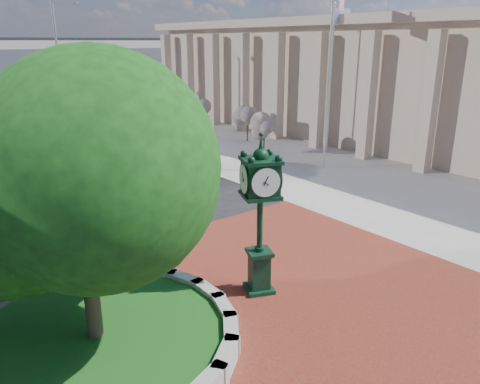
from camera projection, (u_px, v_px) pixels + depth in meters
The scene contains 15 objects.
ground at pixel (257, 285), 14.14m from camera, with size 200.00×200.00×0.00m, color black.
plaza at pixel (279, 297), 13.39m from camera, with size 12.00×12.00×0.04m, color maroon.
sidewalk at pixel (343, 152), 31.04m from camera, with size 20.00×50.00×0.04m, color #9E9B93.
planter_wall at pixel (179, 307), 12.46m from camera, with size 2.96×6.77×0.54m.
grass_bed at pixel (97, 342), 11.13m from camera, with size 6.10×6.10×0.40m, color #154915.
civic_building at pixel (391, 78), 35.69m from camera, with size 17.35×44.00×8.60m.
tree_planter at pixel (81, 202), 10.05m from camera, with size 5.20×5.20×6.33m.
post_clock at pixel (260, 210), 12.98m from camera, with size 1.21×1.21×4.66m.
parked_car at pixel (32, 111), 43.79m from camera, with size 1.80×4.47×1.52m, color #5E100D.
flagpole_a at pixel (328, 79), 25.42m from camera, with size 1.44×0.74×9.84m.
flagpole_b at pixel (330, 79), 29.44m from camera, with size 1.44×0.19×9.24m.
street_lamp_near at pixel (62, 59), 34.66m from camera, with size 2.19×0.53×9.80m.
shrub_near at pixel (264, 130), 29.78m from camera, with size 1.20×1.20×2.20m.
shrub_mid at pixel (247, 120), 33.78m from camera, with size 1.20×1.20×2.20m.
shrub_far at pixel (198, 113), 37.12m from camera, with size 1.20×1.20×2.20m.
Camera 1 is at (-8.21, -9.56, 7.02)m, focal length 35.00 mm.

